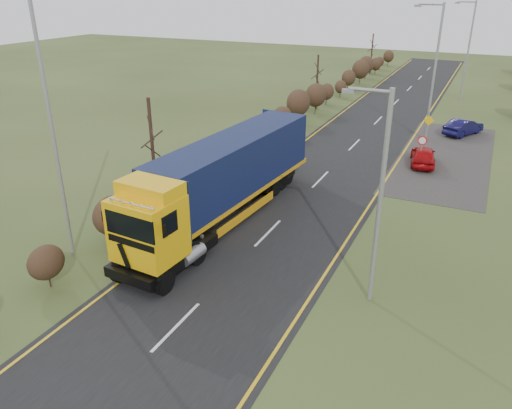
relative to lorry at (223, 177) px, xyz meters
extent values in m
plane|color=#343F1B|center=(2.65, -4.39, -2.38)|extent=(160.00, 160.00, 0.00)
cube|color=black|center=(2.65, 5.61, -2.37)|extent=(8.00, 120.00, 0.02)
cube|color=#2F2C2A|center=(9.15, 15.61, -2.37)|extent=(6.00, 18.00, 0.02)
cube|color=gold|center=(-1.05, 5.61, -2.35)|extent=(0.12, 116.00, 0.01)
cube|color=gold|center=(6.35, 5.61, -2.35)|extent=(0.12, 116.00, 0.01)
cube|color=silver|center=(2.65, -8.39, -2.35)|extent=(0.12, 3.00, 0.01)
cube|color=silver|center=(2.65, -0.39, -2.35)|extent=(0.12, 3.00, 0.01)
cube|color=silver|center=(2.65, 7.61, -2.35)|extent=(0.12, 3.00, 0.01)
cube|color=silver|center=(2.65, 15.61, -2.35)|extent=(0.12, 3.00, 0.01)
cube|color=silver|center=(2.65, 23.61, -2.35)|extent=(0.12, 3.00, 0.01)
cube|color=silver|center=(2.65, 31.61, -2.35)|extent=(0.12, 3.00, 0.01)
cube|color=silver|center=(2.65, 39.61, -2.35)|extent=(0.12, 3.00, 0.01)
cube|color=silver|center=(2.65, 47.61, -2.35)|extent=(0.12, 3.00, 0.01)
cube|color=silver|center=(2.65, 55.61, -2.35)|extent=(0.12, 3.00, 0.01)
ellipsoid|color=black|center=(-3.37, -8.39, -1.24)|extent=(1.21, 1.57, 1.39)
ellipsoid|color=black|center=(-3.35, -4.39, -0.89)|extent=(1.58, 2.06, 1.82)
ellipsoid|color=black|center=(-3.34, -0.39, -0.54)|extent=(1.96, 2.55, 2.25)
ellipsoid|color=black|center=(-3.38, 3.61, -0.66)|extent=(1.83, 2.38, 2.10)
ellipsoid|color=black|center=(-3.30, 7.61, -1.09)|extent=(1.37, 1.78, 1.57)
ellipsoid|color=black|center=(-3.41, 11.61, -1.25)|extent=(1.20, 1.56, 1.38)
ellipsoid|color=black|center=(-3.27, 15.61, -0.92)|extent=(1.55, 2.02, 1.78)
ellipsoid|color=black|center=(-3.44, 19.61, -0.55)|extent=(1.95, 2.53, 2.24)
ellipsoid|color=black|center=(-3.25, 23.61, -0.64)|extent=(1.85, 2.41, 2.13)
ellipsoid|color=black|center=(-3.47, 27.61, -1.07)|extent=(1.40, 1.81, 1.61)
ellipsoid|color=black|center=(-3.22, 31.61, -1.26)|extent=(1.19, 1.55, 1.37)
ellipsoid|color=black|center=(-3.50, 35.61, -0.95)|extent=(1.52, 1.97, 1.75)
ellipsoid|color=black|center=(-3.19, 39.61, -0.56)|extent=(1.93, 2.51, 2.22)
ellipsoid|color=black|center=(-3.52, 43.61, -0.62)|extent=(1.88, 2.44, 2.16)
ellipsoid|color=black|center=(-3.17, 47.61, -1.04)|extent=(1.43, 1.85, 1.64)
ellipsoid|color=black|center=(-3.54, 51.61, -1.26)|extent=(1.19, 1.55, 1.37)
ellipsoid|color=black|center=(-3.15, 55.61, -0.98)|extent=(1.49, 1.93, 1.71)
cylinder|color=black|center=(-3.85, -0.39, 0.65)|extent=(0.18, 0.18, 6.05)
cylinder|color=black|center=(-3.85, 25.61, 0.15)|extent=(0.18, 0.18, 5.06)
cylinder|color=black|center=(-3.85, 47.61, 0.20)|extent=(0.18, 0.18, 5.15)
cube|color=black|center=(0.00, -5.23, -1.68)|extent=(2.74, 4.75, 0.45)
cube|color=#ECAC0A|center=(0.00, -6.13, -0.04)|extent=(2.65, 2.38, 2.59)
cube|color=black|center=(0.00, -7.17, -1.83)|extent=(2.49, 0.31, 0.55)
cube|color=black|center=(-0.42, -7.23, -0.84)|extent=(0.60, 0.07, 1.07)
cube|color=black|center=(0.42, -7.23, -0.84)|extent=(0.60, 0.07, 1.07)
cube|color=black|center=(0.00, -7.20, 0.51)|extent=(2.34, 0.24, 0.95)
cube|color=black|center=(0.00, -7.23, -0.19)|extent=(2.29, 0.21, 0.28)
cube|color=#ECAC0A|center=(0.00, -5.78, 1.53)|extent=(2.59, 1.58, 0.56)
cylinder|color=silver|center=(0.00, -6.97, 1.36)|extent=(2.19, 0.23, 0.06)
cube|color=black|center=(-1.42, -6.97, 0.56)|extent=(0.09, 0.13, 0.45)
cube|color=black|center=(1.42, -6.97, 0.56)|extent=(0.09, 0.13, 0.45)
cylinder|color=gray|center=(-1.15, -4.83, -1.63)|extent=(0.66, 1.33, 0.56)
cylinder|color=gray|center=(1.15, -4.83, -1.63)|extent=(0.66, 1.33, 0.56)
cube|color=orange|center=(0.00, 1.24, -1.15)|extent=(3.46, 12.70, 0.24)
cube|color=black|center=(0.00, 1.24, 0.33)|extent=(3.41, 12.30, 2.74)
cube|color=#0E1B3C|center=(0.00, 7.34, 0.33)|extent=(2.47, 0.25, 2.74)
cube|color=#0E1B3C|center=(0.00, -4.85, 0.33)|extent=(2.47, 0.25, 2.74)
cube|color=black|center=(0.00, 5.03, -1.73)|extent=(2.56, 3.75, 0.35)
cube|color=orange|center=(-1.21, 0.25, -1.83)|extent=(0.48, 5.46, 0.45)
cube|color=orange|center=(1.21, 0.25, -1.83)|extent=(0.48, 5.46, 0.45)
cylinder|color=black|center=(-1.05, -6.82, -1.86)|extent=(0.40, 1.06, 1.04)
cylinder|color=black|center=(1.05, -6.82, -1.86)|extent=(0.40, 1.06, 1.04)
cylinder|color=black|center=(-1.05, -4.33, -1.86)|extent=(0.40, 1.06, 1.04)
cylinder|color=black|center=(1.05, -4.33, -1.86)|extent=(0.40, 1.06, 1.04)
cylinder|color=black|center=(-1.05, 4.13, -1.86)|extent=(0.40, 1.06, 1.04)
cylinder|color=black|center=(1.05, 4.13, -1.86)|extent=(0.40, 1.06, 1.04)
cylinder|color=black|center=(-1.05, 5.13, -1.86)|extent=(0.40, 1.06, 1.04)
cylinder|color=black|center=(1.05, 5.13, -1.86)|extent=(0.40, 1.06, 1.04)
cylinder|color=black|center=(-1.05, 6.12, -1.86)|extent=(0.40, 1.06, 1.04)
cylinder|color=black|center=(1.05, 6.12, -1.86)|extent=(0.40, 1.06, 1.04)
imported|color=#A7080B|center=(7.93, 13.19, -1.74)|extent=(2.13, 3.97, 1.28)
imported|color=#0B0932|center=(9.77, 22.02, -1.74)|extent=(2.96, 4.07, 1.28)
cylinder|color=gray|center=(8.45, -3.76, 1.68)|extent=(0.18, 0.18, 8.11)
cylinder|color=gray|center=(7.73, -3.76, 5.60)|extent=(1.44, 0.12, 0.12)
cube|color=gray|center=(7.01, -3.76, 5.51)|extent=(0.41, 0.16, 0.13)
cylinder|color=gray|center=(7.25, 19.39, 2.59)|extent=(0.18, 0.18, 9.94)
cylinder|color=gray|center=(6.37, 19.39, 7.40)|extent=(1.77, 0.12, 0.12)
cube|color=gray|center=(5.48, 19.39, 7.29)|extent=(0.50, 0.20, 0.15)
cylinder|color=gray|center=(8.45, 36.02, 2.43)|extent=(0.18, 0.18, 9.62)
cylinder|color=gray|center=(7.59, 36.02, 7.08)|extent=(1.71, 0.12, 0.12)
cube|color=gray|center=(6.74, 36.02, 6.98)|extent=(0.48, 0.19, 0.15)
cylinder|color=gray|center=(-4.53, -5.95, 2.95)|extent=(0.16, 0.16, 10.66)
cylinder|color=gray|center=(7.83, 12.44, -1.44)|extent=(0.08, 0.08, 1.89)
cylinder|color=red|center=(7.83, 12.41, -0.49)|extent=(0.60, 0.04, 0.60)
cylinder|color=white|center=(7.83, 12.39, -0.49)|extent=(0.45, 0.02, 0.45)
cylinder|color=gray|center=(7.39, 18.91, -1.62)|extent=(0.08, 0.08, 1.53)
cube|color=yellow|center=(7.39, 18.86, -0.74)|extent=(0.77, 0.04, 0.77)
camera|label=1|loc=(11.36, -20.22, 8.83)|focal=35.00mm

